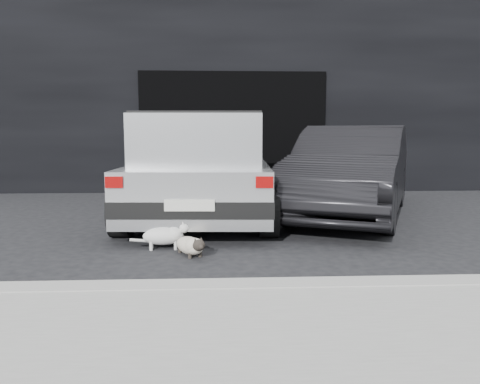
{
  "coord_description": "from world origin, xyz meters",
  "views": [
    {
      "loc": [
        0.65,
        -6.2,
        1.31
      ],
      "look_at": [
        0.93,
        -0.64,
        0.6
      ],
      "focal_mm": 35.0,
      "sensor_mm": 36.0,
      "label": 1
    }
  ],
  "objects_px": {
    "silver_hatchback": "(204,162)",
    "second_car": "(351,171)",
    "cat_siamese": "(191,246)",
    "cat_white": "(166,235)"
  },
  "relations": [
    {
      "from": "second_car",
      "to": "cat_white",
      "type": "height_order",
      "value": "second_car"
    },
    {
      "from": "silver_hatchback",
      "to": "cat_white",
      "type": "xyz_separation_m",
      "value": [
        -0.37,
        -1.99,
        -0.7
      ]
    },
    {
      "from": "cat_white",
      "to": "second_car",
      "type": "bearing_deg",
      "value": 122.13
    },
    {
      "from": "cat_siamese",
      "to": "cat_white",
      "type": "distance_m",
      "value": 0.44
    },
    {
      "from": "silver_hatchback",
      "to": "second_car",
      "type": "xyz_separation_m",
      "value": [
        2.31,
        0.01,
        -0.15
      ]
    },
    {
      "from": "cat_siamese",
      "to": "cat_white",
      "type": "bearing_deg",
      "value": -73.04
    },
    {
      "from": "silver_hatchback",
      "to": "cat_white",
      "type": "height_order",
      "value": "silver_hatchback"
    },
    {
      "from": "silver_hatchback",
      "to": "second_car",
      "type": "distance_m",
      "value": 2.32
    },
    {
      "from": "second_car",
      "to": "cat_white",
      "type": "xyz_separation_m",
      "value": [
        -2.68,
        -2.0,
        -0.55
      ]
    },
    {
      "from": "cat_white",
      "to": "cat_siamese",
      "type": "bearing_deg",
      "value": 39.01
    }
  ]
}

